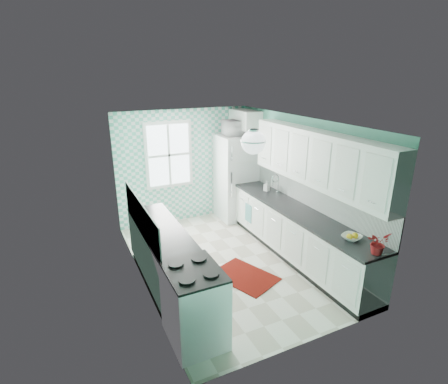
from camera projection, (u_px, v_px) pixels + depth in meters
name	position (u px, v px, depth m)	size (l,w,h in m)	color
floor	(227.00, 262.00, 6.29)	(3.00, 4.40, 0.02)	silver
ceiling	(228.00, 121.00, 5.46)	(3.00, 4.40, 0.02)	white
wall_back	(184.00, 166.00, 7.75)	(3.00, 0.02, 2.50)	#5FBB9E
wall_front	(313.00, 256.00, 3.99)	(3.00, 0.02, 2.50)	#5FBB9E
wall_left	(138.00, 212.00, 5.26)	(0.02, 4.40, 2.50)	#5FBB9E
wall_right	(301.00, 185.00, 6.49)	(0.02, 4.40, 2.50)	#5FBB9E
accent_wall	(184.00, 166.00, 7.74)	(3.00, 0.01, 2.50)	#55BBA2
window	(169.00, 155.00, 7.47)	(1.04, 0.05, 1.44)	white
backsplash_right	(313.00, 194.00, 6.16)	(0.02, 3.60, 0.51)	white
backsplash_left	(141.00, 216.00, 5.22)	(0.02, 2.15, 0.51)	white
upper_cabinets_right	(317.00, 159.00, 5.69)	(0.33, 3.20, 0.90)	white
upper_cabinet_fridge	(244.00, 119.00, 7.63)	(0.40, 0.74, 0.40)	white
ceiling_light	(253.00, 142.00, 4.84)	(0.34, 0.34, 0.35)	silver
base_cabinets_right	(297.00, 236.00, 6.28)	(0.60, 3.60, 0.90)	white
countertop_right	(298.00, 212.00, 6.12)	(0.63, 3.60, 0.04)	black
base_cabinets_left	(162.00, 256.00, 5.58)	(0.60, 2.15, 0.90)	white
countertop_left	(162.00, 229.00, 5.43)	(0.63, 2.15, 0.04)	black
fridge	(237.00, 177.00, 7.95)	(0.84, 0.83, 1.92)	silver
stove	(194.00, 304.00, 4.34)	(0.66, 0.82, 0.99)	white
sink	(271.00, 195.00, 6.90)	(0.44, 0.37, 0.53)	silver
rug	(245.00, 276.00, 5.83)	(0.71, 1.02, 0.02)	maroon
dish_towel	(248.00, 213.00, 7.20)	(0.02, 0.25, 0.38)	#5FB0B1
fruit_bowl	(352.00, 237.00, 5.06)	(0.27, 0.27, 0.07)	white
potted_plant	(378.00, 243.00, 4.63)	(0.28, 0.24, 0.31)	#B8253A
soap_bottle	(267.00, 186.00, 7.09)	(0.09, 0.10, 0.21)	silver
microwave	(237.00, 128.00, 7.58)	(0.59, 0.40, 0.33)	white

